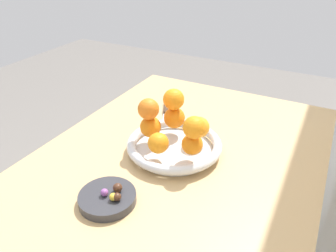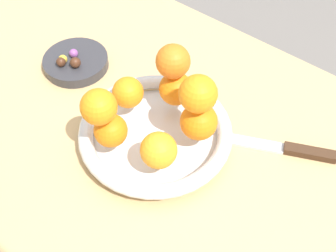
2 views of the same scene
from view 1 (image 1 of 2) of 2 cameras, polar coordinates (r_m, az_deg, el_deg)
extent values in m
cube|color=tan|center=(0.91, 0.94, -7.22)|extent=(1.10, 0.76, 0.04)
cylinder|color=tan|center=(1.60, -1.54, -5.20)|extent=(0.05, 0.05, 0.70)
cylinder|color=tan|center=(1.47, 21.38, -11.49)|extent=(0.05, 0.05, 0.70)
cylinder|color=silver|center=(0.94, 1.09, -4.18)|extent=(0.22, 0.22, 0.01)
torus|color=silver|center=(0.93, 1.11, -3.16)|extent=(0.27, 0.27, 0.03)
cylinder|color=#333338|center=(0.79, -10.50, -12.25)|extent=(0.13, 0.13, 0.02)
sphere|color=orange|center=(0.86, 4.24, -3.18)|extent=(0.06, 0.06, 0.06)
sphere|color=orange|center=(0.93, 5.41, -0.20)|extent=(0.06, 0.06, 0.06)
sphere|color=orange|center=(0.97, 1.11, 1.45)|extent=(0.06, 0.06, 0.06)
sphere|color=orange|center=(0.93, -3.06, -0.15)|extent=(0.06, 0.06, 0.06)
sphere|color=orange|center=(0.86, -1.71, -2.98)|extent=(0.06, 0.06, 0.06)
sphere|color=orange|center=(0.94, 0.99, 4.66)|extent=(0.06, 0.06, 0.06)
sphere|color=orange|center=(0.89, -3.43, 2.96)|extent=(0.06, 0.06, 0.06)
sphere|color=orange|center=(0.82, 4.65, -0.21)|extent=(0.06, 0.06, 0.06)
sphere|color=#472819|center=(0.78, -8.78, -10.58)|extent=(0.02, 0.02, 0.02)
sphere|color=#8C4C99|center=(0.77, -11.01, -11.29)|extent=(0.02, 0.02, 0.02)
sphere|color=gold|center=(0.76, -9.52, -12.08)|extent=(0.02, 0.02, 0.02)
sphere|color=#472819|center=(0.76, -8.87, -12.10)|extent=(0.02, 0.02, 0.02)
cube|color=#3F2819|center=(1.17, -0.20, 3.24)|extent=(0.09, 0.06, 0.01)
cube|color=silver|center=(1.06, -0.49, -0.10)|extent=(0.16, 0.09, 0.01)
camera|label=2|loc=(1.01, 32.17, 30.11)|focal=45.00mm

